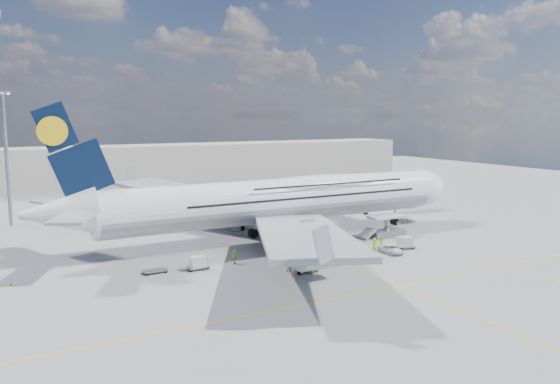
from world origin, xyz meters
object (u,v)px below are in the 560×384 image
dolly_nose_near (343,252)px  dolly_nose_far (405,242)px  crew_nose (398,226)px  crew_tug (313,268)px  cone_nose (408,220)px  baggage_tug (301,266)px  cone_tail (11,284)px  cone_wing_right_outer (293,274)px  crew_wing (234,257)px  light_mast (7,157)px  dolly_row_b (305,270)px  crew_van (374,244)px  dolly_back (155,270)px  cone_wing_left_inner (229,223)px  airliner (283,199)px  cargo_loader (385,229)px  crew_loader (381,242)px  catering_truck_outer (128,205)px  jet_bridge (379,182)px  service_van (391,249)px  dolly_row_a (198,263)px  cone_wing_left_outer (124,221)px  catering_truck_inner (246,220)px  cone_wing_right_inner (287,270)px  dolly_row_c (289,246)px

dolly_nose_near → dolly_nose_far: bearing=-21.1°
crew_nose → crew_tug: size_ratio=0.84×
crew_tug → cone_nose: size_ratio=2.97×
baggage_tug → cone_tail: baggage_tug is taller
cone_wing_right_outer → cone_tail: (-32.75, 13.58, -0.06)m
crew_wing → crew_tug: bearing=-114.1°
light_mast → crew_wing: bearing=-60.1°
dolly_row_b → crew_tug: bearing=-50.6°
crew_van → crew_wing: bearing=64.4°
light_mast → crew_nose: light_mast is taller
dolly_back → crew_van: (33.89, -4.11, 0.61)m
cone_nose → cone_wing_left_inner: bearing=157.1°
light_mast → cone_tail: light_mast is taller
dolly_back → crew_nose: (47.45, 6.03, 0.39)m
crew_wing → airliner: bearing=-22.9°
cargo_loader → crew_tug: bearing=-150.2°
dolly_back → crew_loader: 36.06m
crew_tug → crew_nose: bearing=10.2°
dolly_back → crew_van: size_ratio=1.63×
crew_van → cargo_loader: bearing=-66.9°
catering_truck_outer → cone_wing_right_outer: catering_truck_outer is taller
jet_bridge → cone_wing_left_inner: bearing=172.2°
service_van → crew_loader: crew_loader is taller
cone_tail → cone_wing_right_outer: bearing=-22.5°
dolly_nose_far → dolly_row_a: bearing=-176.5°
crew_van → dolly_nose_far: bearing=-129.4°
catering_truck_outer → cone_wing_left_outer: catering_truck_outer is taller
service_van → cone_wing_left_outer: 53.94m
cargo_loader → cone_wing_left_inner: 30.06m
crew_van → catering_truck_inner: bearing=5.4°
cargo_loader → dolly_nose_near: bearing=-155.1°
dolly_row_a → airliner: bearing=24.8°
airliner → jet_bridge: size_ratio=4.21×
dolly_row_a → cone_wing_right_inner: 12.33m
dolly_nose_near → crew_tug: size_ratio=1.75×
cargo_loader → cone_wing_left_outer: 51.05m
crew_loader → dolly_row_a: bearing=-142.7°
cone_wing_left_inner → crew_nose: bearing=-36.8°
light_mast → cone_nose: bearing=-25.6°
airliner → crew_nose: bearing=-9.4°
jet_bridge → cone_wing_left_outer: size_ratio=38.08×
dolly_back → cone_nose: cone_nose is taller
jet_bridge → crew_nose: bearing=-116.1°
dolly_nose_near → crew_van: crew_van is taller
dolly_nose_far → cone_wing_left_inner: size_ratio=5.55×
dolly_nose_far → crew_tug: size_ratio=1.90×
crew_van → cone_nose: size_ratio=3.23×
baggage_tug → cone_wing_left_outer: baggage_tug is taller
airliner → catering_truck_outer: (-17.43, 36.91, -4.97)m
cone_wing_left_inner → dolly_row_c: bearing=-90.9°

